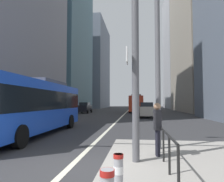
{
  "coord_description": "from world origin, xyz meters",
  "views": [
    {
      "loc": [
        1.99,
        -6.17,
        1.94
      ],
      "look_at": [
        -1.84,
        26.51,
        3.73
      ],
      "focal_mm": 33.45,
      "sensor_mm": 36.0,
      "label": 1
    }
  ],
  "objects_px": {
    "car_oncoming_mid": "(85,108)",
    "pedestrian_waiting": "(157,126)",
    "city_bus_blue_oncoming": "(33,104)",
    "bollard_right": "(118,173)",
    "traffic_signal_gantry": "(70,35)",
    "street_lamp_post": "(157,19)",
    "city_bus_red_receding": "(137,103)",
    "car_receding_near": "(146,110)"
  },
  "relations": [
    {
      "from": "car_receding_near",
      "to": "car_oncoming_mid",
      "type": "bearing_deg",
      "value": 136.3
    },
    {
      "from": "car_oncoming_mid",
      "to": "pedestrian_waiting",
      "type": "bearing_deg",
      "value": -71.39
    },
    {
      "from": "city_bus_blue_oncoming",
      "to": "car_oncoming_mid",
      "type": "relative_size",
      "value": 2.35
    },
    {
      "from": "traffic_signal_gantry",
      "to": "street_lamp_post",
      "type": "xyz_separation_m",
      "value": [
        2.97,
        1.9,
        1.16
      ]
    },
    {
      "from": "car_receding_near",
      "to": "traffic_signal_gantry",
      "type": "distance_m",
      "value": 20.97
    },
    {
      "from": "street_lamp_post",
      "to": "car_receding_near",
      "type": "bearing_deg",
      "value": 88.97
    },
    {
      "from": "car_oncoming_mid",
      "to": "bollard_right",
      "type": "height_order",
      "value": "car_oncoming_mid"
    },
    {
      "from": "car_receding_near",
      "to": "city_bus_red_receding",
      "type": "bearing_deg",
      "value": 94.44
    },
    {
      "from": "street_lamp_post",
      "to": "bollard_right",
      "type": "bearing_deg",
      "value": -105.64
    },
    {
      "from": "car_receding_near",
      "to": "street_lamp_post",
      "type": "relative_size",
      "value": 0.57
    },
    {
      "from": "city_bus_red_receding",
      "to": "city_bus_blue_oncoming",
      "type": "bearing_deg",
      "value": -101.78
    },
    {
      "from": "city_bus_red_receding",
      "to": "pedestrian_waiting",
      "type": "distance_m",
      "value": 34.22
    },
    {
      "from": "city_bus_red_receding",
      "to": "traffic_signal_gantry",
      "type": "bearing_deg",
      "value": -93.56
    },
    {
      "from": "street_lamp_post",
      "to": "city_bus_red_receding",
      "type": "bearing_deg",
      "value": 91.38
    },
    {
      "from": "car_oncoming_mid",
      "to": "traffic_signal_gantry",
      "type": "bearing_deg",
      "value": -76.76
    },
    {
      "from": "car_oncoming_mid",
      "to": "city_bus_blue_oncoming",
      "type": "bearing_deg",
      "value": -82.77
    },
    {
      "from": "bollard_right",
      "to": "pedestrian_waiting",
      "type": "height_order",
      "value": "pedestrian_waiting"
    },
    {
      "from": "city_bus_blue_oncoming",
      "to": "bollard_right",
      "type": "height_order",
      "value": "city_bus_blue_oncoming"
    },
    {
      "from": "car_oncoming_mid",
      "to": "pedestrian_waiting",
      "type": "distance_m",
      "value": 31.33
    },
    {
      "from": "city_bus_blue_oncoming",
      "to": "bollard_right",
      "type": "distance_m",
      "value": 9.77
    },
    {
      "from": "city_bus_blue_oncoming",
      "to": "car_receding_near",
      "type": "relative_size",
      "value": 2.37
    },
    {
      "from": "pedestrian_waiting",
      "to": "city_bus_red_receding",
      "type": "bearing_deg",
      "value": 91.08
    },
    {
      "from": "car_oncoming_mid",
      "to": "street_lamp_post",
      "type": "height_order",
      "value": "street_lamp_post"
    },
    {
      "from": "city_bus_red_receding",
      "to": "pedestrian_waiting",
      "type": "relative_size",
      "value": 6.42
    },
    {
      "from": "city_bus_red_receding",
      "to": "car_oncoming_mid",
      "type": "height_order",
      "value": "city_bus_red_receding"
    },
    {
      "from": "city_bus_blue_oncoming",
      "to": "bollard_right",
      "type": "bearing_deg",
      "value": -53.46
    },
    {
      "from": "car_oncoming_mid",
      "to": "traffic_signal_gantry",
      "type": "distance_m",
      "value": 31.47
    },
    {
      "from": "city_bus_red_receding",
      "to": "traffic_signal_gantry",
      "type": "relative_size",
      "value": 1.8
    },
    {
      "from": "traffic_signal_gantry",
      "to": "pedestrian_waiting",
      "type": "height_order",
      "value": "traffic_signal_gantry"
    },
    {
      "from": "city_bus_red_receding",
      "to": "bollard_right",
      "type": "height_order",
      "value": "city_bus_red_receding"
    },
    {
      "from": "car_receding_near",
      "to": "city_bus_blue_oncoming",
      "type": "bearing_deg",
      "value": -115.85
    },
    {
      "from": "car_oncoming_mid",
      "to": "bollard_right",
      "type": "bearing_deg",
      "value": -74.77
    },
    {
      "from": "city_bus_blue_oncoming",
      "to": "traffic_signal_gantry",
      "type": "height_order",
      "value": "traffic_signal_gantry"
    },
    {
      "from": "car_oncoming_mid",
      "to": "bollard_right",
      "type": "distance_m",
      "value": 34.06
    },
    {
      "from": "city_bus_blue_oncoming",
      "to": "city_bus_red_receding",
      "type": "relative_size",
      "value": 0.95
    },
    {
      "from": "traffic_signal_gantry",
      "to": "car_receding_near",
      "type": "bearing_deg",
      "value": 80.82
    },
    {
      "from": "car_receding_near",
      "to": "traffic_signal_gantry",
      "type": "xyz_separation_m",
      "value": [
        -3.31,
        -20.47,
        3.13
      ]
    },
    {
      "from": "city_bus_red_receding",
      "to": "car_oncoming_mid",
      "type": "xyz_separation_m",
      "value": [
        -9.35,
        -4.51,
        -0.85
      ]
    },
    {
      "from": "city_bus_red_receding",
      "to": "car_receding_near",
      "type": "height_order",
      "value": "city_bus_red_receding"
    },
    {
      "from": "city_bus_red_receding",
      "to": "bollard_right",
      "type": "xyz_separation_m",
      "value": [
        -0.4,
        -37.37,
        -1.24
      ]
    },
    {
      "from": "traffic_signal_gantry",
      "to": "street_lamp_post",
      "type": "height_order",
      "value": "street_lamp_post"
    },
    {
      "from": "traffic_signal_gantry",
      "to": "bollard_right",
      "type": "xyz_separation_m",
      "value": [
        1.78,
        -2.38,
        -3.52
      ]
    }
  ]
}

